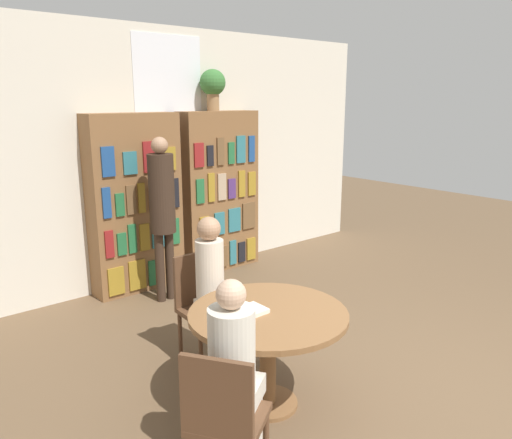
{
  "coord_description": "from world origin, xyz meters",
  "views": [
    {
      "loc": [
        -3.12,
        -1.44,
        2.19
      ],
      "look_at": [
        -0.11,
        2.12,
        1.05
      ],
      "focal_mm": 35.0,
      "sensor_mm": 36.0,
      "label": 1
    }
  ],
  "objects": [
    {
      "name": "bookshelf_right",
      "position": [
        0.59,
        3.68,
        1.01
      ],
      "size": [
        1.06,
        0.34,
        2.03
      ],
      "color": "brown",
      "rests_on": "ground_plane"
    },
    {
      "name": "flower_vase",
      "position": [
        0.52,
        3.69,
        2.34
      ],
      "size": [
        0.32,
        0.32,
        0.5
      ],
      "color": "#997047",
      "rests_on": "bookshelf_right"
    },
    {
      "name": "reading_table",
      "position": [
        -0.97,
        0.97,
        0.6
      ],
      "size": [
        1.12,
        1.12,
        0.73
      ],
      "color": "brown",
      "rests_on": "ground_plane"
    },
    {
      "name": "open_book_on_table",
      "position": [
        -1.09,
        1.04,
        0.75
      ],
      "size": [
        0.24,
        0.18,
        0.03
      ],
      "color": "silver",
      "rests_on": "reading_table"
    },
    {
      "name": "chair_near_camera",
      "position": [
        -1.72,
        0.48,
        0.51
      ],
      "size": [
        0.55,
        0.55,
        0.91
      ],
      "rotation": [
        0.0,
        0.0,
        -0.99
      ],
      "color": "brown",
      "rests_on": "ground_plane"
    },
    {
      "name": "seated_reader_left",
      "position": [
        -0.93,
        1.69,
        0.72
      ],
      "size": [
        0.25,
        0.36,
        1.27
      ],
      "rotation": [
        0.0,
        0.0,
        -3.19
      ],
      "color": "beige",
      "rests_on": "ground_plane"
    },
    {
      "name": "librarian_standing",
      "position": [
        -0.53,
        3.18,
        1.09
      ],
      "size": [
        0.28,
        0.55,
        1.8
      ],
      "color": "#332319",
      "rests_on": "ground_plane"
    },
    {
      "name": "chair_left_side",
      "position": [
        -0.92,
        1.87,
        0.51
      ],
      "size": [
        0.42,
        0.42,
        0.91
      ],
      "rotation": [
        0.0,
        0.0,
        -3.19
      ],
      "color": "brown",
      "rests_on": "ground_plane"
    },
    {
      "name": "ground_plane",
      "position": [
        0.0,
        0.0,
        0.0
      ],
      "size": [
        16.0,
        16.0,
        0.0
      ],
      "primitive_type": "plane",
      "color": "brown"
    },
    {
      "name": "bookshelf_left",
      "position": [
        -0.59,
        3.68,
        1.01
      ],
      "size": [
        1.06,
        0.34,
        2.03
      ],
      "color": "brown",
      "rests_on": "ground_plane"
    },
    {
      "name": "seated_reader_right",
      "position": [
        -1.57,
        0.58,
        0.71
      ],
      "size": [
        0.41,
        0.4,
        1.25
      ],
      "rotation": [
        0.0,
        0.0,
        -0.99
      ],
      "color": "beige",
      "rests_on": "ground_plane"
    },
    {
      "name": "wall_back",
      "position": [
        0.0,
        3.88,
        1.51
      ],
      "size": [
        6.4,
        0.07,
        3.0
      ],
      "color": "beige",
      "rests_on": "ground_plane"
    }
  ]
}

